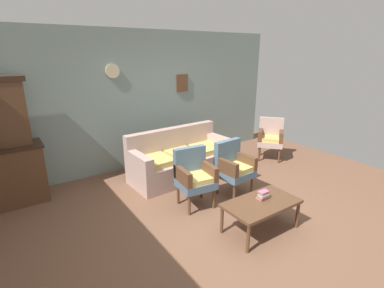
{
  "coord_description": "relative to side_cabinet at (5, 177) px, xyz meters",
  "views": [
    {
      "loc": [
        -2.44,
        -2.68,
        2.29
      ],
      "look_at": [
        0.08,
        1.0,
        0.85
      ],
      "focal_mm": 26.93,
      "sensor_mm": 36.0,
      "label": 1
    }
  ],
  "objects": [
    {
      "name": "wingback_chair_by_fireplace",
      "position": [
        4.94,
        -0.89,
        0.03
      ],
      "size": [
        0.71,
        0.71,
        0.9
      ],
      "color": "tan",
      "rests_on": "ground"
    },
    {
      "name": "side_cabinet",
      "position": [
        0.0,
        0.0,
        0.0
      ],
      "size": [
        1.16,
        0.55,
        0.93
      ],
      "color": "brown",
      "rests_on": "ground"
    },
    {
      "name": "armchair_row_middle",
      "position": [
        2.39,
        -1.64,
        0.03
      ],
      "size": [
        0.57,
        0.54,
        0.9
      ],
      "color": "slate",
      "rests_on": "ground"
    },
    {
      "name": "coffee_table",
      "position": [
        2.72,
        -2.69,
        -0.09
      ],
      "size": [
        1.0,
        0.56,
        0.42
      ],
      "color": "brown",
      "rests_on": "ground"
    },
    {
      "name": "armchair_by_doorway",
      "position": [
        3.13,
        -1.69,
        0.03
      ],
      "size": [
        0.55,
        0.53,
        0.9
      ],
      "color": "slate",
      "rests_on": "ground"
    },
    {
      "name": "floral_couch",
      "position": [
        2.79,
        -0.6,
        -0.14
      ],
      "size": [
        1.99,
        0.9,
        0.9
      ],
      "color": "tan",
      "rests_on": "ground"
    },
    {
      "name": "ground_plane",
      "position": [
        2.53,
        -2.25,
        -0.47
      ],
      "size": [
        7.68,
        7.68,
        0.0
      ],
      "primitive_type": "plane",
      "color": "brown"
    },
    {
      "name": "book_stack_on_table",
      "position": [
        2.8,
        -2.64,
        0.01
      ],
      "size": [
        0.16,
        0.11,
        0.11
      ],
      "color": "#D8615C",
      "rests_on": "coffee_table"
    },
    {
      "name": "wall_back_with_decor",
      "position": [
        2.53,
        0.38,
        0.89
      ],
      "size": [
        6.4,
        0.09,
        2.7
      ],
      "color": "gray",
      "rests_on": "ground"
    }
  ]
}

